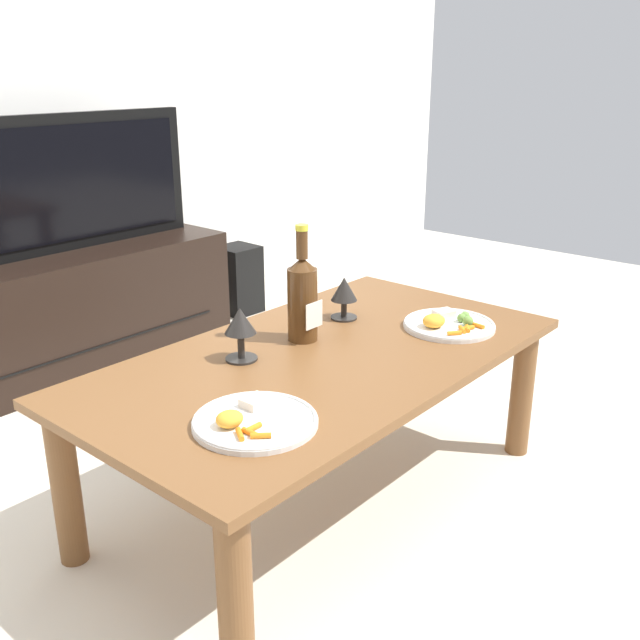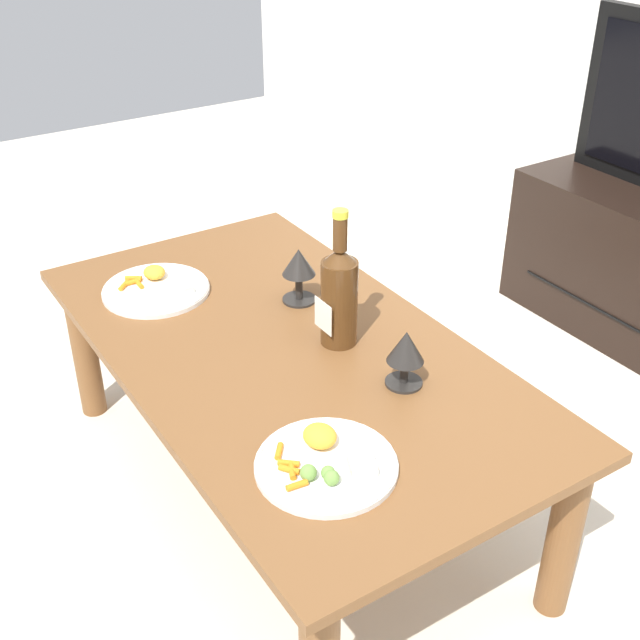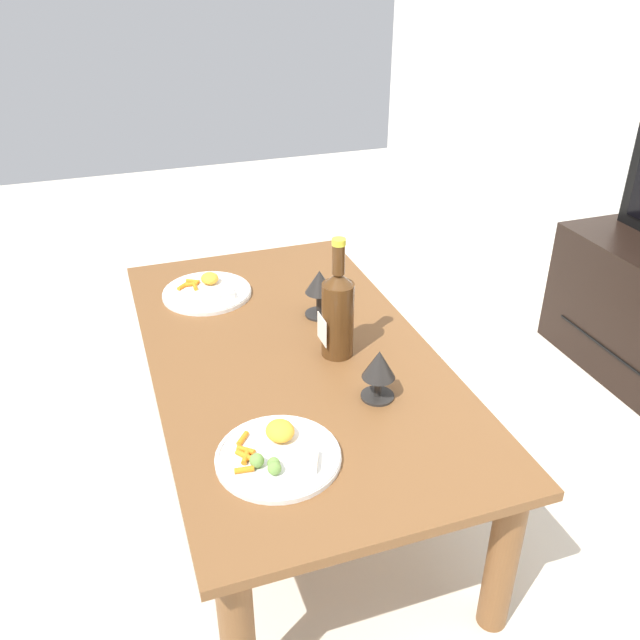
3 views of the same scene
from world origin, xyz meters
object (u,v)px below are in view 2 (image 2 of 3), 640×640
at_px(wine_bottle, 339,293).
at_px(dinner_plate_left, 156,288).
at_px(goblet_left, 299,266).
at_px(dinner_plate_right, 326,462).
at_px(goblet_right, 406,350).
at_px(dining_table, 286,372).

height_order(wine_bottle, dinner_plate_left, wine_bottle).
bearing_deg(goblet_left, dinner_plate_right, -26.92).
bearing_deg(goblet_left, dinner_plate_left, -129.49).
distance_m(dinner_plate_left, dinner_plate_right, 0.79).
distance_m(wine_bottle, dinner_plate_right, 0.45).
relative_size(wine_bottle, goblet_right, 2.52).
bearing_deg(wine_bottle, goblet_right, 6.47).
bearing_deg(dinner_plate_left, goblet_left, 50.51).
distance_m(goblet_left, goblet_right, 0.43).
bearing_deg(goblet_left, wine_bottle, -6.47).
xyz_separation_m(wine_bottle, dinner_plate_right, (0.35, -0.26, -0.12)).
height_order(wine_bottle, dinner_plate_right, wine_bottle).
xyz_separation_m(dinner_plate_left, dinner_plate_right, (0.79, -0.00, 0.00)).
bearing_deg(dinner_plate_right, dining_table, 159.54).
xyz_separation_m(wine_bottle, dinner_plate_left, (-0.45, -0.26, -0.12)).
bearing_deg(goblet_right, dining_table, -152.12).
height_order(goblet_left, dinner_plate_right, goblet_left).
bearing_deg(dinner_plate_right, goblet_right, 115.26).
height_order(goblet_right, dinner_plate_right, goblet_right).
bearing_deg(wine_bottle, goblet_left, 173.53).
bearing_deg(dinner_plate_left, goblet_right, 23.24).
bearing_deg(goblet_right, dinner_plate_right, -64.74).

